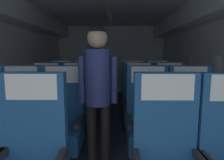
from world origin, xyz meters
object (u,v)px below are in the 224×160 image
object	(u,v)px
seat_b_left_aisle	(62,124)
seat_d_left_window	(61,93)
flight_attendant	(98,83)
seat_b_left_window	(21,123)
seat_c_left_aisle	(76,104)
seat_d_right_aisle	(157,94)
seat_d_left_aisle	(84,93)
seat_c_right_aisle	(170,105)
seat_c_left_window	(46,104)
seat_d_right_window	(134,93)
seat_b_right_window	(148,124)
seat_b_right_aisle	(191,124)
seat_c_right_window	(139,105)

from	to	relation	value
seat_b_left_aisle	seat_d_left_window	world-z (taller)	same
seat_d_left_window	flight_attendant	size ratio (longest dim) A/B	0.73
seat_b_left_window	seat_c_left_aisle	distance (m)	1.01
seat_d_left_window	seat_d_right_aisle	world-z (taller)	same
seat_d_left_window	seat_d_left_aisle	bearing A→B (deg)	-0.06
seat_b_left_aisle	seat_d_right_aisle	world-z (taller)	same
seat_c_right_aisle	seat_d_left_window	bearing A→B (deg)	156.56
seat_c_left_window	seat_d_left_window	world-z (taller)	same
seat_d_left_window	flight_attendant	world-z (taller)	flight_attendant
seat_d_left_aisle	flight_attendant	distance (m)	2.00
seat_d_right_window	flight_attendant	world-z (taller)	flight_attendant
seat_d_left_window	flight_attendant	bearing A→B (deg)	-62.93
seat_b_right_window	seat_c_right_aisle	world-z (taller)	same
seat_d_right_aisle	seat_d_left_aisle	bearing A→B (deg)	179.39
seat_c_left_aisle	seat_d_left_aisle	xyz separation A→B (m)	(-0.00, 0.88, 0.00)
seat_d_right_window	seat_b_right_window	bearing A→B (deg)	-90.36
seat_b_left_aisle	seat_c_left_window	world-z (taller)	same
seat_b_left_window	seat_c_left_aisle	bearing A→B (deg)	59.93
seat_b_left_aisle	flight_attendant	xyz separation A→B (m)	(0.45, -0.12, 0.52)
seat_b_left_aisle	seat_b_right_aisle	size ratio (longest dim) A/B	1.00
seat_b_right_window	seat_d_right_aisle	xyz separation A→B (m)	(0.50, 1.75, 0.00)
seat_b_left_window	seat_d_left_window	world-z (taller)	same
seat_b_left_window	seat_c_left_window	bearing A→B (deg)	89.87
seat_c_left_window	flight_attendant	bearing A→B (deg)	-45.88
seat_c_right_aisle	flight_attendant	xyz separation A→B (m)	(-1.10, -0.99, 0.52)
seat_c_right_window	seat_d_right_window	xyz separation A→B (m)	(0.01, 0.88, 0.00)
seat_b_right_aisle	seat_d_right_window	bearing A→B (deg)	105.76
seat_b_right_aisle	seat_b_left_aisle	bearing A→B (deg)	179.70
seat_c_right_aisle	seat_d_left_window	world-z (taller)	same
seat_b_left_aisle	seat_b_right_aisle	distance (m)	1.55
seat_c_left_aisle	seat_d_left_window	size ratio (longest dim) A/B	1.00
seat_b_left_window	seat_b_right_window	world-z (taller)	same
seat_b_left_aisle	seat_b_left_window	bearing A→B (deg)	178.97
seat_b_right_aisle	seat_c_right_aisle	xyz separation A→B (m)	(0.00, 0.88, 0.00)
seat_b_right_aisle	seat_d_left_window	bearing A→B (deg)	139.31
seat_b_right_window	seat_d_left_window	bearing A→B (deg)	131.27
seat_c_left_aisle	seat_c_right_aisle	distance (m)	1.55
seat_b_right_window	seat_c_right_window	xyz separation A→B (m)	(0.01, 0.88, 0.00)
seat_b_right_window	seat_d_left_aisle	bearing A→B (deg)	120.53
seat_d_right_aisle	seat_b_right_window	bearing A→B (deg)	-106.13
seat_c_left_window	seat_c_left_aisle	xyz separation A→B (m)	(0.50, 0.02, 0.00)
seat_b_left_aisle	seat_d_left_aisle	world-z (taller)	same
seat_c_right_aisle	seat_d_left_aisle	size ratio (longest dim) A/B	1.00
seat_b_right_aisle	seat_d_left_aisle	size ratio (longest dim) A/B	1.00
seat_c_right_window	seat_d_left_aisle	distance (m)	1.37
seat_b_left_aisle	seat_d_left_aisle	xyz separation A→B (m)	(0.00, 1.76, 0.00)
seat_b_right_aisle	seat_c_right_window	distance (m)	1.02
seat_d_right_window	seat_c_left_window	bearing A→B (deg)	-150.09
seat_c_right_aisle	seat_d_right_window	size ratio (longest dim) A/B	1.00
seat_d_right_aisle	seat_d_right_window	world-z (taller)	same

